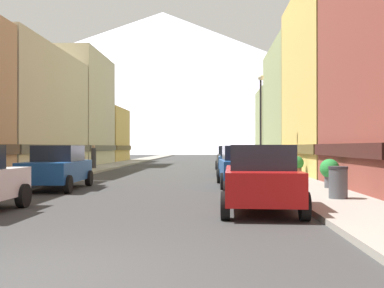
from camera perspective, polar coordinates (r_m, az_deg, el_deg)
ground_plane at (r=6.71m, az=-20.28°, el=-15.29°), size 400.00×400.00×0.00m
sidewalk_left at (r=41.93m, az=-9.48°, el=-2.59°), size 2.50×100.00×0.15m
sidewalk_right at (r=41.18m, az=7.80°, el=-2.63°), size 2.50×100.00×0.15m
storefront_left_2 at (r=32.98m, az=-22.62°, el=3.56°), size 8.31×13.08×8.20m
storefront_left_3 at (r=43.73m, az=-15.23°, el=3.86°), size 6.98×9.75×10.17m
storefront_left_4 at (r=53.15m, az=-13.80°, el=0.95°), size 10.27×8.01×6.03m
storefront_right_2 at (r=29.71m, az=21.95°, el=6.78°), size 9.89×11.16×11.15m
storefront_right_3 at (r=40.60m, az=14.80°, el=4.30°), size 7.46×12.15×10.34m
storefront_right_4 at (r=51.04m, az=13.86°, el=2.02°), size 10.26×8.07×7.91m
car_left_1 at (r=19.43m, az=-16.40°, el=-2.77°), size 2.20×4.46×1.78m
car_right_0 at (r=12.49m, az=8.50°, el=-4.15°), size 2.22×4.47×1.78m
car_right_1 at (r=20.25m, az=6.23°, el=-2.69°), size 2.19×4.46×1.78m
car_right_2 at (r=27.89m, az=5.23°, el=-2.04°), size 2.15×4.44×1.78m
car_right_3 at (r=36.06m, az=4.63°, el=-1.65°), size 2.18×4.45×1.78m
trash_bin_right at (r=14.74m, az=17.72°, el=-4.55°), size 0.59×0.59×0.98m
potted_plant_0 at (r=24.98m, az=12.94°, el=-2.54°), size 0.70×0.70×1.08m
potted_plant_1 at (r=18.37m, az=16.74°, el=-3.17°), size 0.74×0.74×1.11m
pedestrian_0 at (r=34.48m, az=-12.14°, el=-1.64°), size 0.36×0.36×1.71m
pedestrian_1 at (r=25.00m, az=11.19°, el=-2.33°), size 0.36×0.36×1.55m
streetlamp_right at (r=27.46m, az=8.53°, el=4.38°), size 0.36×0.36×5.86m
mountain_backdrop at (r=270.31m, az=-3.65°, el=7.85°), size 343.80×343.80×80.29m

